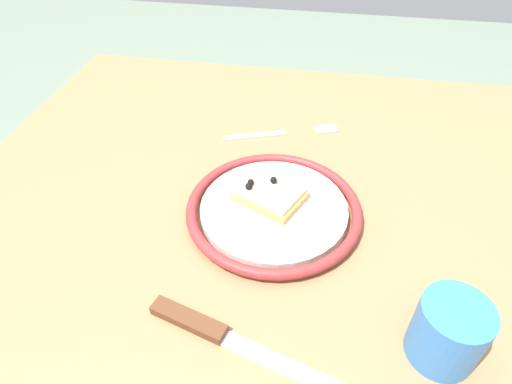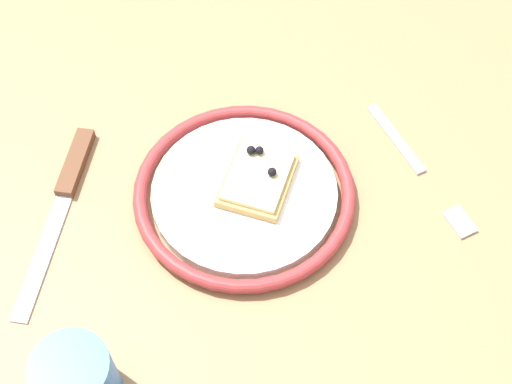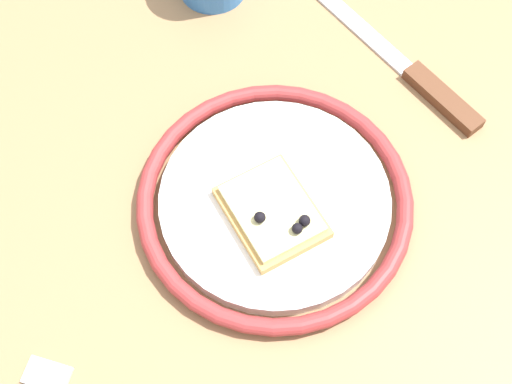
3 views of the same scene
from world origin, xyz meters
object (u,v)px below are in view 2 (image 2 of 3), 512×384
at_px(fork, 418,168).
at_px(cup, 77,381).
at_px(dining_table, 244,227).
at_px(plate, 247,193).
at_px(pizza_slice_near, 257,179).
at_px(knife, 67,187).

bearing_deg(fork, cup, 29.67).
relative_size(fork, cup, 2.58).
relative_size(dining_table, cup, 12.28).
xyz_separation_m(plate, pizza_slice_near, (-0.01, -0.01, 0.01)).
relative_size(knife, fork, 1.21).
relative_size(plate, knife, 1.03).
bearing_deg(pizza_slice_near, dining_table, -27.46).
height_order(dining_table, cup, cup).
xyz_separation_m(dining_table, cup, (0.17, 0.22, 0.13)).
distance_m(pizza_slice_near, cup, 0.28).
bearing_deg(knife, cup, 95.16).
distance_m(dining_table, pizza_slice_near, 0.12).
bearing_deg(plate, knife, -10.59).
bearing_deg(knife, fork, 176.70).
bearing_deg(cup, fork, -150.33).
height_order(knife, cup, cup).
relative_size(plate, fork, 1.25).
distance_m(knife, cup, 0.24).
relative_size(knife, cup, 3.11).
distance_m(dining_table, cup, 0.30).
xyz_separation_m(pizza_slice_near, knife, (0.21, -0.03, -0.02)).
xyz_separation_m(dining_table, knife, (0.19, -0.02, 0.10)).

